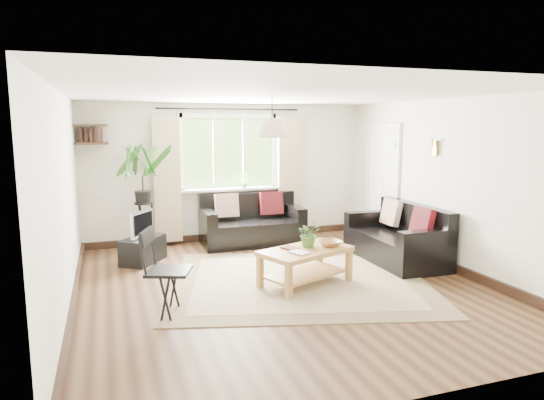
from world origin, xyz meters
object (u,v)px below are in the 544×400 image
object	(u,v)px
tv_stand	(143,250)
palm_stand	(143,198)
sofa_right	(396,234)
sofa_back	(252,221)
coffee_table	(305,267)
folding_chair	(169,272)

from	to	relation	value
tv_stand	palm_stand	world-z (taller)	palm_stand
sofa_right	tv_stand	size ratio (longest dim) A/B	2.43
sofa_back	palm_stand	world-z (taller)	palm_stand
coffee_table	tv_stand	world-z (taller)	coffee_table
sofa_back	palm_stand	size ratio (longest dim) A/B	0.99
sofa_right	folding_chair	world-z (taller)	folding_chair
coffee_table	palm_stand	bearing A→B (deg)	127.11
palm_stand	folding_chair	bearing A→B (deg)	-89.09
coffee_table	folding_chair	xyz separation A→B (m)	(-1.76, -0.43, 0.23)
palm_stand	coffee_table	bearing A→B (deg)	-52.89
coffee_table	tv_stand	size ratio (longest dim) A/B	1.64
sofa_back	sofa_right	distance (m)	2.44
tv_stand	folding_chair	world-z (taller)	folding_chair
coffee_table	tv_stand	bearing A→B (deg)	137.36
folding_chair	sofa_right	bearing A→B (deg)	-53.20
sofa_right	palm_stand	size ratio (longest dim) A/B	0.99
tv_stand	sofa_right	bearing A→B (deg)	-72.09
tv_stand	folding_chair	size ratio (longest dim) A/B	0.75
coffee_table	folding_chair	world-z (taller)	folding_chair
sofa_right	palm_stand	world-z (taller)	palm_stand
sofa_right	coffee_table	bearing A→B (deg)	-70.31
palm_stand	folding_chair	size ratio (longest dim) A/B	1.86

